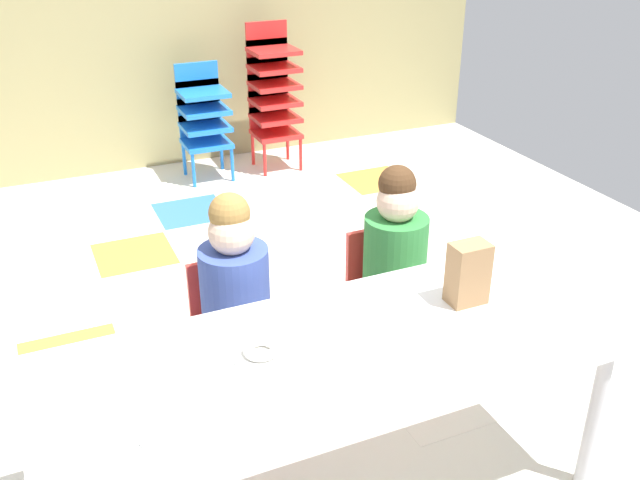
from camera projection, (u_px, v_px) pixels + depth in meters
ground_plane at (296, 366)px, 3.13m from camera, size 5.29×5.55×0.02m
craft_table at (334, 363)px, 2.21m from camera, size 1.82×0.72×0.61m
seated_child_near_camera at (234, 286)px, 2.65m from camera, size 0.32×0.31×0.92m
seated_child_middle_seat at (394, 251)px, 2.89m from camera, size 0.32×0.31×0.92m
kid_chair_blue_stack at (203, 115)px, 4.96m from camera, size 0.32×0.30×0.80m
kid_chair_red_stack at (273, 90)px, 5.09m from camera, size 0.32×0.30×1.04m
paper_bag_brown at (468, 273)px, 2.39m from camera, size 0.13×0.09×0.22m
paper_plate_near_edge at (261, 354)px, 2.16m from camera, size 0.18×0.18×0.01m
paper_plate_center_table at (173, 432)px, 1.85m from camera, size 0.18×0.18×0.01m
donut_powdered_on_plate at (261, 349)px, 2.15m from camera, size 0.11×0.11×0.03m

